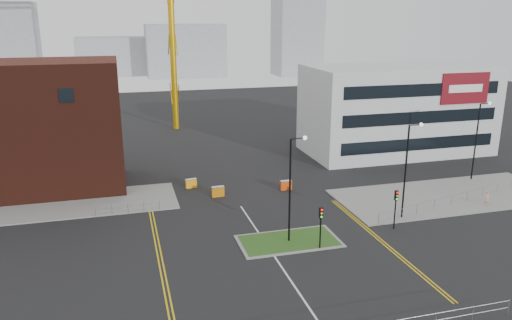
{
  "coord_description": "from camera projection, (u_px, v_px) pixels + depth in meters",
  "views": [
    {
      "loc": [
        -11.04,
        -28.67,
        18.5
      ],
      "look_at": [
        1.36,
        16.17,
        5.0
      ],
      "focal_mm": 35.0,
      "sensor_mm": 36.0,
      "label": 1
    }
  ],
  "objects": [
    {
      "name": "ground",
      "position": [
        299.0,
        293.0,
        34.52
      ],
      "size": [
        200.0,
        200.0,
        0.0
      ],
      "primitive_type": "plane",
      "color": "black",
      "rests_on": "ground"
    },
    {
      "name": "pavement_left",
      "position": [
        34.0,
        208.0,
        49.75
      ],
      "size": [
        28.0,
        8.0,
        0.12
      ],
      "primitive_type": "cube",
      "color": "slate",
      "rests_on": "ground"
    },
    {
      "name": "pavement_right",
      "position": [
        448.0,
        196.0,
        53.09
      ],
      "size": [
        24.0,
        10.0,
        0.12
      ],
      "primitive_type": "cube",
      "color": "slate",
      "rests_on": "ground"
    },
    {
      "name": "island_kerb",
      "position": [
        289.0,
        241.0,
        42.42
      ],
      "size": [
        8.6,
        4.6,
        0.08
      ],
      "primitive_type": "cube",
      "color": "slate",
      "rests_on": "ground"
    },
    {
      "name": "grass_island",
      "position": [
        289.0,
        241.0,
        42.42
      ],
      "size": [
        8.0,
        4.0,
        0.12
      ],
      "primitive_type": "cube",
      "color": "#1D4316",
      "rests_on": "ground"
    },
    {
      "name": "brick_building",
      "position": [
        4.0,
        130.0,
        52.65
      ],
      "size": [
        24.2,
        10.07,
        14.24
      ],
      "color": "#3F180F",
      "rests_on": "ground"
    },
    {
      "name": "office_block",
      "position": [
        397.0,
        109.0,
        69.1
      ],
      "size": [
        25.0,
        12.2,
        12.0
      ],
      "color": "#BABCC0",
      "rests_on": "ground"
    },
    {
      "name": "streetlamp_island",
      "position": [
        293.0,
        181.0,
        40.98
      ],
      "size": [
        1.46,
        0.36,
        9.18
      ],
      "color": "black",
      "rests_on": "ground"
    },
    {
      "name": "streetlamp_right_near",
      "position": [
        408.0,
        163.0,
        45.91
      ],
      "size": [
        1.46,
        0.36,
        9.18
      ],
      "color": "black",
      "rests_on": "ground"
    },
    {
      "name": "streetlamp_right_far",
      "position": [
        478.0,
        135.0,
        56.89
      ],
      "size": [
        1.46,
        0.36,
        9.18
      ],
      "color": "black",
      "rests_on": "ground"
    },
    {
      "name": "traffic_light_island",
      "position": [
        321.0,
        220.0,
        40.36
      ],
      "size": [
        0.28,
        0.33,
        3.65
      ],
      "color": "black",
      "rests_on": "ground"
    },
    {
      "name": "traffic_light_right",
      "position": [
        396.0,
        202.0,
        44.26
      ],
      "size": [
        0.28,
        0.33,
        3.65
      ],
      "color": "black",
      "rests_on": "ground"
    },
    {
      "name": "railing_left",
      "position": [
        128.0,
        207.0,
        48.16
      ],
      "size": [
        6.05,
        0.05,
        1.1
      ],
      "color": "gray",
      "rests_on": "ground"
    },
    {
      "name": "railing_right",
      "position": [
        451.0,
        199.0,
        50.19
      ],
      "size": [
        19.05,
        5.05,
        1.1
      ],
      "color": "gray",
      "rests_on": "ground"
    },
    {
      "name": "centre_line",
      "position": [
        290.0,
        279.0,
        36.37
      ],
      "size": [
        0.15,
        30.0,
        0.01
      ],
      "primitive_type": "cube",
      "color": "silver",
      "rests_on": "ground"
    },
    {
      "name": "yellow_left_a",
      "position": [
        156.0,
        247.0,
        41.47
      ],
      "size": [
        0.12,
        24.0,
        0.01
      ],
      "primitive_type": "cube",
      "color": "gold",
      "rests_on": "ground"
    },
    {
      "name": "yellow_left_b",
      "position": [
        160.0,
        246.0,
        41.55
      ],
      "size": [
        0.12,
        24.0,
        0.01
      ],
      "primitive_type": "cube",
      "color": "gold",
      "rests_on": "ground"
    },
    {
      "name": "yellow_right_a",
      "position": [
        380.0,
        241.0,
        42.5
      ],
      "size": [
        0.12,
        20.0,
        0.01
      ],
      "primitive_type": "cube",
      "color": "gold",
      "rests_on": "ground"
    },
    {
      "name": "yellow_right_b",
      "position": [
        383.0,
        241.0,
        42.58
      ],
      "size": [
        0.12,
        20.0,
        0.01
      ],
      "primitive_type": "cube",
      "color": "gold",
      "rests_on": "ground"
    },
    {
      "name": "skyline_a",
      "position": [
        2.0,
        45.0,
        132.3
      ],
      "size": [
        18.0,
        12.0,
        22.0
      ],
      "primitive_type": "cube",
      "color": "gray",
      "rests_on": "ground"
    },
    {
      "name": "skyline_b",
      "position": [
        185.0,
        51.0,
        155.19
      ],
      "size": [
        24.0,
        12.0,
        16.0
      ],
      "primitive_type": "cube",
      "color": "gray",
      "rests_on": "ground"
    },
    {
      "name": "skyline_c",
      "position": [
        297.0,
        30.0,
        157.85
      ],
      "size": [
        14.0,
        12.0,
        28.0
      ],
      "primitive_type": "cube",
      "color": "gray",
      "rests_on": "ground"
    },
    {
      "name": "skyline_d",
      "position": [
        126.0,
        56.0,
        160.4
      ],
      "size": [
        30.0,
        12.0,
        12.0
      ],
      "primitive_type": "cube",
      "color": "gray",
      "rests_on": "ground"
    },
    {
      "name": "pedestrian",
      "position": [
        487.0,
        199.0,
        50.21
      ],
      "size": [
        0.58,
        0.4,
        1.54
      ],
      "primitive_type": "imported",
      "rotation": [
        0.0,
        0.0,
        0.06
      ],
      "color": "#D08A87",
      "rests_on": "ground"
    },
    {
      "name": "barrier_left",
      "position": [
        218.0,
        191.0,
        52.85
      ],
      "size": [
        1.34,
        0.5,
        1.11
      ],
      "color": "#CB700B",
      "rests_on": "ground"
    },
    {
      "name": "barrier_mid",
      "position": [
        191.0,
        183.0,
        55.56
      ],
      "size": [
        1.29,
        0.63,
        1.04
      ],
      "color": "#FF9C0E",
      "rests_on": "ground"
    },
    {
      "name": "barrier_right",
      "position": [
        286.0,
        185.0,
        54.93
      ],
      "size": [
        1.28,
        0.48,
        1.06
      ],
      "color": "#DC420C",
      "rests_on": "ground"
    }
  ]
}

